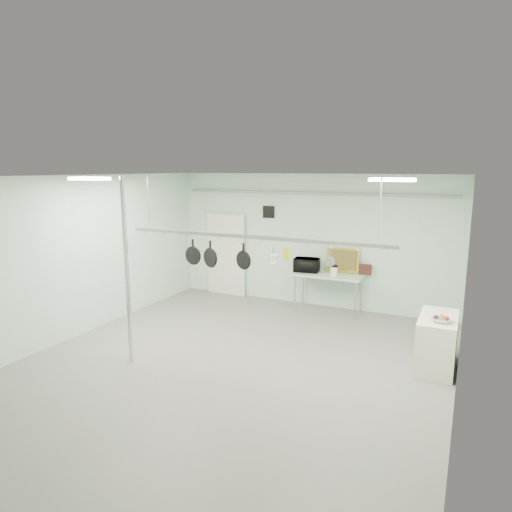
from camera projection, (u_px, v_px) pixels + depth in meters
The scene contains 25 objects.
floor at pixel (233, 365), 7.84m from camera, with size 8.00×8.00×0.00m, color gray.
ceiling at pixel (231, 177), 7.23m from camera, with size 7.00×8.00×0.02m, color silver.
back_wall at pixel (310, 240), 11.07m from camera, with size 7.00×0.02×3.20m, color silver.
right_wall at pixel (463, 300), 6.06m from camera, with size 0.02×8.00×3.20m, color silver.
door at pixel (227, 255), 12.10m from camera, with size 1.10×0.10×2.20m, color silver.
wall_vent at pixel (269, 212), 11.39m from camera, with size 0.30×0.04×0.30m, color black.
conduit_pipe at pixel (310, 193), 10.77m from camera, with size 0.07×0.07×6.60m, color gray.
chrome_pole at pixel (127, 272), 7.72m from camera, with size 0.08×0.08×3.20m, color silver.
prep_table at pixel (328, 277), 10.62m from camera, with size 1.60×0.70×0.91m.
side_cabinet at pixel (437, 342), 7.66m from camera, with size 0.60×1.20×0.90m, color silver.
pot_rack at pixel (251, 235), 7.60m from camera, with size 4.80×0.06×1.00m.
light_panel_left at pixel (89, 179), 7.46m from camera, with size 0.65×0.30×0.05m, color white.
light_panel_right at pixel (392, 180), 6.76m from camera, with size 0.65×0.30×0.05m, color white.
microwave at pixel (307, 265), 10.82m from camera, with size 0.58×0.39×0.32m, color black.
coffee_canister at pixel (334, 271), 10.42m from camera, with size 0.16×0.16×0.21m, color white.
painting_large at pixel (343, 260), 10.71m from camera, with size 0.78×0.05×0.58m, color gold.
painting_small at pixel (365, 269), 10.52m from camera, with size 0.30×0.04×0.25m, color #331712.
fruit_bowl at pixel (441, 320), 7.31m from camera, with size 0.33×0.33×0.08m, color white.
skillet_left at pixel (193, 252), 8.15m from camera, with size 0.33×0.06×0.45m, color black, non-canonical shape.
skillet_mid at pixel (210, 254), 8.00m from camera, with size 0.35×0.06×0.49m, color black, non-canonical shape.
skillet_right at pixel (243, 256), 7.72m from camera, with size 0.32×0.06×0.44m, color black, non-canonical shape.
whisk at pixel (273, 256), 7.48m from camera, with size 0.17×0.17×0.35m, color silver, non-canonical shape.
grater at pixel (287, 254), 7.37m from camera, with size 0.10×0.02×0.24m, color yellow, non-canonical shape.
saucepan at pixel (330, 258), 7.07m from camera, with size 0.14×0.09×0.27m, color #AAABAF, non-canonical shape.
fruit_cluster at pixel (442, 317), 7.30m from camera, with size 0.24×0.24×0.09m, color #AB0F24, non-canonical shape.
Camera 1 is at (3.52, -6.45, 3.33)m, focal length 32.00 mm.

